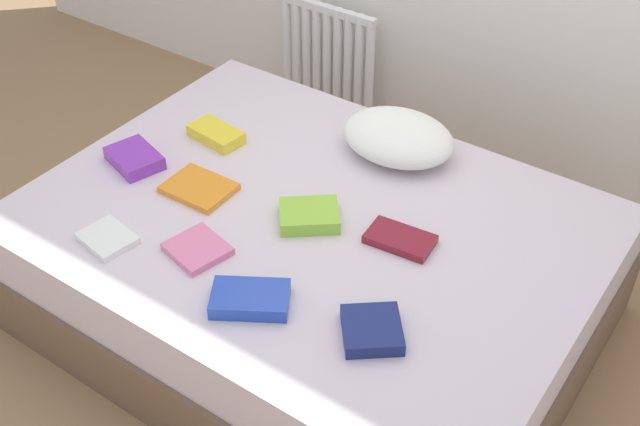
{
  "coord_description": "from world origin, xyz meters",
  "views": [
    {
      "loc": [
        1.27,
        -1.77,
        2.27
      ],
      "look_at": [
        0.0,
        0.05,
        0.48
      ],
      "focal_mm": 44.67,
      "sensor_mm": 36.0,
      "label": 1
    }
  ],
  "objects_px": {
    "textbook_navy": "(372,330)",
    "textbook_lime": "(309,216)",
    "pillow": "(398,137)",
    "bed": "(312,268)",
    "textbook_blue": "(250,299)",
    "textbook_orange": "(199,188)",
    "radiator": "(327,58)",
    "textbook_purple": "(134,158)",
    "textbook_maroon": "(400,239)",
    "textbook_white": "(107,238)",
    "textbook_yellow": "(216,134)",
    "textbook_pink": "(197,249)"
  },
  "relations": [
    {
      "from": "bed",
      "to": "textbook_yellow",
      "type": "height_order",
      "value": "textbook_yellow"
    },
    {
      "from": "bed",
      "to": "radiator",
      "type": "bearing_deg",
      "value": 122.22
    },
    {
      "from": "radiator",
      "to": "pillow",
      "type": "relative_size",
      "value": 1.25
    },
    {
      "from": "textbook_blue",
      "to": "textbook_white",
      "type": "height_order",
      "value": "textbook_blue"
    },
    {
      "from": "pillow",
      "to": "textbook_navy",
      "type": "xyz_separation_m",
      "value": [
        0.42,
        -0.87,
        -0.05
      ]
    },
    {
      "from": "textbook_orange",
      "to": "textbook_blue",
      "type": "relative_size",
      "value": 1.0
    },
    {
      "from": "textbook_purple",
      "to": "textbook_navy",
      "type": "bearing_deg",
      "value": 6.5
    },
    {
      "from": "textbook_navy",
      "to": "textbook_white",
      "type": "distance_m",
      "value": 0.98
    },
    {
      "from": "textbook_pink",
      "to": "radiator",
      "type": "bearing_deg",
      "value": 122.76
    },
    {
      "from": "bed",
      "to": "textbook_purple",
      "type": "height_order",
      "value": "textbook_purple"
    },
    {
      "from": "pillow",
      "to": "textbook_white",
      "type": "distance_m",
      "value": 1.15
    },
    {
      "from": "textbook_maroon",
      "to": "textbook_purple",
      "type": "relative_size",
      "value": 1.06
    },
    {
      "from": "textbook_yellow",
      "to": "textbook_white",
      "type": "xyz_separation_m",
      "value": [
        0.1,
        -0.69,
        -0.01
      ]
    },
    {
      "from": "pillow",
      "to": "textbook_navy",
      "type": "height_order",
      "value": "pillow"
    },
    {
      "from": "textbook_yellow",
      "to": "textbook_navy",
      "type": "xyz_separation_m",
      "value": [
        1.07,
        -0.54,
        -0.0
      ]
    },
    {
      "from": "textbook_pink",
      "to": "textbook_white",
      "type": "bearing_deg",
      "value": -141.87
    },
    {
      "from": "pillow",
      "to": "textbook_orange",
      "type": "bearing_deg",
      "value": -127.08
    },
    {
      "from": "textbook_maroon",
      "to": "textbook_purple",
      "type": "xyz_separation_m",
      "value": [
        -1.07,
        -0.18,
        0.01
      ]
    },
    {
      "from": "textbook_navy",
      "to": "textbook_lime",
      "type": "height_order",
      "value": "textbook_lime"
    },
    {
      "from": "textbook_pink",
      "to": "textbook_purple",
      "type": "height_order",
      "value": "textbook_purple"
    },
    {
      "from": "radiator",
      "to": "textbook_blue",
      "type": "bearing_deg",
      "value": -62.91
    },
    {
      "from": "pillow",
      "to": "radiator",
      "type": "bearing_deg",
      "value": 139.34
    },
    {
      "from": "pillow",
      "to": "textbook_pink",
      "type": "distance_m",
      "value": 0.92
    },
    {
      "from": "textbook_navy",
      "to": "textbook_maroon",
      "type": "bearing_deg",
      "value": 70.41
    },
    {
      "from": "bed",
      "to": "textbook_orange",
      "type": "xyz_separation_m",
      "value": [
        -0.42,
        -0.12,
        0.27
      ]
    },
    {
      "from": "textbook_orange",
      "to": "radiator",
      "type": "bearing_deg",
      "value": 103.05
    },
    {
      "from": "bed",
      "to": "textbook_blue",
      "type": "height_order",
      "value": "textbook_blue"
    },
    {
      "from": "textbook_yellow",
      "to": "textbook_purple",
      "type": "relative_size",
      "value": 1.03
    },
    {
      "from": "textbook_pink",
      "to": "textbook_yellow",
      "type": "bearing_deg",
      "value": 138.74
    },
    {
      "from": "textbook_maroon",
      "to": "textbook_purple",
      "type": "distance_m",
      "value": 1.08
    },
    {
      "from": "textbook_navy",
      "to": "textbook_purple",
      "type": "height_order",
      "value": "textbook_purple"
    },
    {
      "from": "bed",
      "to": "textbook_pink",
      "type": "xyz_separation_m",
      "value": [
        -0.2,
        -0.37,
        0.27
      ]
    },
    {
      "from": "pillow",
      "to": "textbook_purple",
      "type": "distance_m",
      "value": 1.02
    },
    {
      "from": "pillow",
      "to": "bed",
      "type": "bearing_deg",
      "value": -95.44
    },
    {
      "from": "bed",
      "to": "pillow",
      "type": "distance_m",
      "value": 0.61
    },
    {
      "from": "textbook_maroon",
      "to": "textbook_white",
      "type": "height_order",
      "value": "textbook_maroon"
    },
    {
      "from": "pillow",
      "to": "textbook_orange",
      "type": "relative_size",
      "value": 1.85
    },
    {
      "from": "textbook_white",
      "to": "textbook_lime",
      "type": "relative_size",
      "value": 0.88
    },
    {
      "from": "radiator",
      "to": "textbook_blue",
      "type": "distance_m",
      "value": 1.88
    },
    {
      "from": "textbook_orange",
      "to": "textbook_yellow",
      "type": "bearing_deg",
      "value": 118.89
    },
    {
      "from": "radiator",
      "to": "textbook_yellow",
      "type": "relative_size",
      "value": 2.53
    },
    {
      "from": "radiator",
      "to": "pillow",
      "type": "height_order",
      "value": "same"
    },
    {
      "from": "textbook_navy",
      "to": "textbook_maroon",
      "type": "relative_size",
      "value": 0.8
    },
    {
      "from": "textbook_navy",
      "to": "textbook_lime",
      "type": "relative_size",
      "value": 0.88
    },
    {
      "from": "textbook_pink",
      "to": "textbook_lime",
      "type": "xyz_separation_m",
      "value": [
        0.21,
        0.34,
        0.01
      ]
    },
    {
      "from": "pillow",
      "to": "textbook_pink",
      "type": "relative_size",
      "value": 2.38
    },
    {
      "from": "bed",
      "to": "textbook_orange",
      "type": "relative_size",
      "value": 8.27
    },
    {
      "from": "textbook_pink",
      "to": "textbook_maroon",
      "type": "relative_size",
      "value": 0.83
    },
    {
      "from": "textbook_maroon",
      "to": "textbook_navy",
      "type": "bearing_deg",
      "value": -76.18
    },
    {
      "from": "textbook_white",
      "to": "textbook_purple",
      "type": "relative_size",
      "value": 0.85
    }
  ]
}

